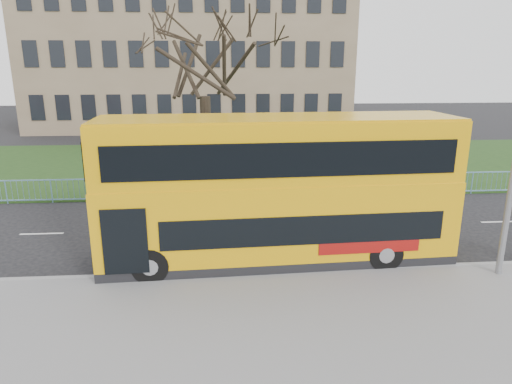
% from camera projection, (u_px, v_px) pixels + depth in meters
% --- Properties ---
extents(ground, '(120.00, 120.00, 0.00)m').
position_uv_depth(ground, '(289.00, 253.00, 15.38)').
color(ground, black).
rests_on(ground, ground).
extents(kerb, '(80.00, 0.20, 0.14)m').
position_uv_depth(kerb, '(296.00, 271.00, 13.87)').
color(kerb, gray).
rests_on(kerb, ground).
extents(grass_verge, '(80.00, 15.40, 0.08)m').
position_uv_depth(grass_verge, '(256.00, 163.00, 29.09)').
color(grass_verge, '#193513').
rests_on(grass_verge, ground).
extents(guard_railing, '(40.00, 0.12, 1.10)m').
position_uv_depth(guard_railing, '(269.00, 187.00, 21.56)').
color(guard_railing, '#6FA3C6').
rests_on(guard_railing, ground).
extents(bare_tree, '(7.45, 7.45, 10.65)m').
position_uv_depth(bare_tree, '(204.00, 79.00, 23.30)').
color(bare_tree, black).
rests_on(bare_tree, grass_verge).
extents(civic_building, '(30.00, 15.00, 14.00)m').
position_uv_depth(civic_building, '(193.00, 56.00, 46.73)').
color(civic_building, '#78624C').
rests_on(civic_building, ground).
extents(yellow_bus, '(11.01, 3.09, 4.57)m').
position_uv_depth(yellow_bus, '(278.00, 187.00, 14.19)').
color(yellow_bus, '#E1A109').
rests_on(yellow_bus, ground).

